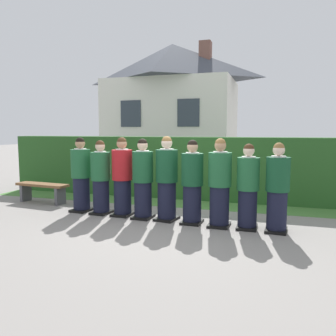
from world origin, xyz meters
The scene contains 14 objects.
ground_plane centered at (0.00, 0.00, 0.00)m, with size 60.00×60.00×0.00m, color gray.
student_front_row_0 centered at (-2.07, 0.18, 0.78)m, with size 0.43×0.51×1.63m.
student_front_row_1 centered at (-1.54, 0.10, 0.75)m, with size 0.41×0.52×1.58m.
student_in_red_blazer centered at (-1.04, 0.10, 0.78)m, with size 0.43×0.49×1.65m.
student_front_row_3 centered at (-0.54, 0.02, 0.77)m, with size 0.42×0.52×1.62m.
student_front_row_4 centered at (-0.04, 0.03, 0.80)m, with size 0.46×0.53×1.67m.
student_front_row_5 centered at (0.50, -0.05, 0.77)m, with size 0.42×0.47×1.61m.
student_front_row_6 centered at (1.04, -0.11, 0.78)m, with size 0.43×0.48×1.64m.
student_front_row_7 centered at (1.55, -0.11, 0.74)m, with size 0.40×0.45×1.55m.
student_front_row_8 centered at (2.06, -0.14, 0.75)m, with size 0.41×0.48×1.58m.
hedge centered at (0.00, 2.37, 0.81)m, with size 10.69×0.70×1.61m.
school_building_main centered at (-2.60, 8.86, 2.91)m, with size 5.86×3.97×5.66m.
wooden_bench centered at (-3.47, 0.65, 0.35)m, with size 1.43×0.50×0.48m.
lawn_strip centered at (0.00, 1.57, 0.00)m, with size 10.69×0.90×0.01m, color #477A38.
Camera 1 is at (2.00, -6.34, 1.79)m, focal length 36.47 mm.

